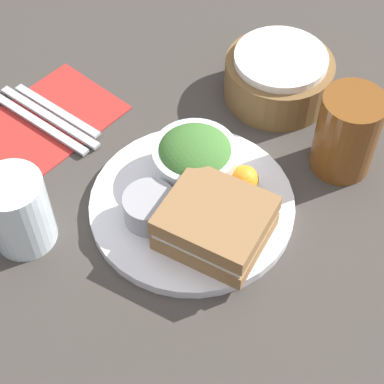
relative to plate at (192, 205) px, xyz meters
name	(u,v)px	position (x,y,z in m)	size (l,w,h in m)	color
ground_plane	(192,208)	(0.00, 0.00, -0.01)	(4.00, 4.00, 0.00)	#3D3833
plate	(192,205)	(0.00, 0.00, 0.00)	(0.26, 0.26, 0.01)	silver
sandwich	(216,223)	(0.06, -0.02, 0.03)	(0.14, 0.13, 0.06)	olive
salad_bowl	(195,158)	(-0.03, 0.04, 0.04)	(0.11, 0.11, 0.06)	white
dressing_cup	(150,208)	(-0.02, -0.05, 0.03)	(0.07, 0.07, 0.04)	#99999E
orange_wedge	(244,180)	(0.04, 0.06, 0.03)	(0.04, 0.04, 0.04)	orange
drink_glass	(347,133)	(0.10, 0.19, 0.05)	(0.08, 0.08, 0.12)	brown
bread_basket	(278,76)	(-0.05, 0.24, 0.03)	(0.16, 0.16, 0.07)	brown
napkin	(50,119)	(-0.26, -0.02, -0.01)	(0.15, 0.19, 0.00)	#B22823
fork	(40,124)	(-0.26, -0.03, 0.00)	(0.18, 0.01, 0.01)	#B2B2B7
knife	(49,117)	(-0.26, -0.02, 0.00)	(0.19, 0.01, 0.01)	#B2B2B7
spoon	(58,110)	(-0.26, 0.00, 0.00)	(0.16, 0.01, 0.01)	#B2B2B7
water_glass	(18,211)	(-0.13, -0.17, 0.04)	(0.08, 0.08, 0.10)	silver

